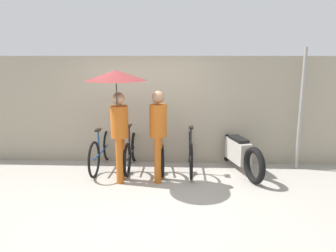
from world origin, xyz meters
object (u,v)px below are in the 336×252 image
parked_bicycle_3 (190,152)px  motorcycle (238,153)px  parked_bicycle_1 (131,152)px  pedestrian_leading (117,94)px  pedestrian_center (158,129)px  parked_bicycle_0 (102,150)px  parked_bicycle_2 (161,152)px

parked_bicycle_3 → motorcycle: size_ratio=0.89×
parked_bicycle_1 → parked_bicycle_3: parked_bicycle_3 is taller
pedestrian_leading → pedestrian_center: pedestrian_leading is taller
parked_bicycle_0 → pedestrian_center: size_ratio=1.06×
parked_bicycle_2 → pedestrian_center: (0.01, -0.74, 0.65)m
pedestrian_leading → motorcycle: bearing=-159.0°
parked_bicycle_0 → parked_bicycle_1: (0.62, 0.01, -0.02)m
parked_bicycle_2 → pedestrian_center: bearing=174.2°
parked_bicycle_0 → parked_bicycle_2: size_ratio=1.06×
parked_bicycle_3 → pedestrian_leading: pedestrian_leading is taller
pedestrian_leading → pedestrian_center: size_ratio=1.22×
parked_bicycle_0 → parked_bicycle_2: bearing=-86.2°
parked_bicycle_3 → pedestrian_center: pedestrian_center is taller
pedestrian_center → motorcycle: 1.80m
motorcycle → pedestrian_center: bearing=94.7°
parked_bicycle_0 → parked_bicycle_2: 1.24m
parked_bicycle_3 → motorcycle: 0.97m
parked_bicycle_0 → motorcycle: (2.82, -0.06, 0.01)m
parked_bicycle_1 → motorcycle: 2.21m
motorcycle → parked_bicycle_2: bearing=68.7°
parked_bicycle_2 → pedestrian_leading: 1.74m
parked_bicycle_3 → pedestrian_leading: bearing=120.4°
parked_bicycle_0 → pedestrian_leading: 1.63m
parked_bicycle_3 → pedestrian_center: 1.09m
pedestrian_center → pedestrian_leading: bearing=15.3°
parked_bicycle_2 → parked_bicycle_0: bearing=86.0°
parked_bicycle_1 → parked_bicycle_2: bearing=-85.9°
parked_bicycle_1 → pedestrian_leading: 1.56m
parked_bicycle_2 → pedestrian_leading: pedestrian_leading is taller
parked_bicycle_3 → parked_bicycle_0: bearing=88.1°
parked_bicycle_0 → parked_bicycle_1: bearing=-87.6°
pedestrian_center → motorcycle: size_ratio=0.86×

